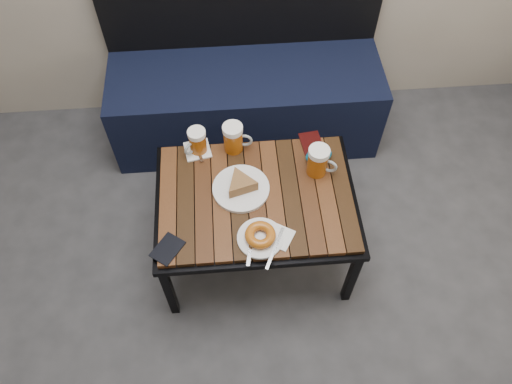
{
  "coord_description": "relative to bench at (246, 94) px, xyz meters",
  "views": [
    {
      "loc": [
        0.13,
        -0.16,
        2.19
      ],
      "look_at": [
        0.23,
        0.97,
        0.5
      ],
      "focal_mm": 35.0,
      "sensor_mm": 36.0,
      "label": 1
    }
  ],
  "objects": [
    {
      "name": "passport_burgundy",
      "position": [
        0.26,
        -0.53,
        0.2
      ],
      "size": [
        0.11,
        0.14,
        0.01
      ],
      "primitive_type": "cube",
      "rotation": [
        0.0,
        0.0,
        0.12
      ],
      "color": "black",
      "rests_on": "cafe_table"
    },
    {
      "name": "knit_pouch",
      "position": [
        0.28,
        -0.62,
        0.23
      ],
      "size": [
        0.14,
        0.11,
        0.05
      ],
      "primitive_type": "ellipsoid",
      "rotation": [
        0.0,
        0.0,
        0.28
      ],
      "color": "#054C7E",
      "rests_on": "cafe_table"
    },
    {
      "name": "cafe_table",
      "position": [
        -0.01,
        -0.79,
        0.16
      ],
      "size": [
        0.84,
        0.62,
        0.47
      ],
      "color": "black",
      "rests_on": "ground"
    },
    {
      "name": "napkin_left",
      "position": [
        -0.24,
        -0.53,
        0.2
      ],
      "size": [
        0.13,
        0.14,
        0.01
      ],
      "rotation": [
        0.0,
        0.0,
        0.19
      ],
      "color": "white",
      "rests_on": "cafe_table"
    },
    {
      "name": "beer_mug_right",
      "position": [
        0.26,
        -0.68,
        0.27
      ],
      "size": [
        0.14,
        0.11,
        0.14
      ],
      "rotation": [
        0.0,
        0.0,
        -0.43
      ],
      "color": "#9F4B0C",
      "rests_on": "cafe_table"
    },
    {
      "name": "beer_mug_left",
      "position": [
        -0.24,
        -0.53,
        0.26
      ],
      "size": [
        0.11,
        0.11,
        0.13
      ],
      "rotation": [
        0.0,
        0.0,
        3.86
      ],
      "color": "#9F4B0C",
      "rests_on": "cafe_table"
    },
    {
      "name": "plate_pie",
      "position": [
        -0.07,
        -0.75,
        0.23
      ],
      "size": [
        0.24,
        0.24,
        0.07
      ],
      "color": "white",
      "rests_on": "cafe_table"
    },
    {
      "name": "plate_bagel",
      "position": [
        -0.01,
        -0.99,
        0.22
      ],
      "size": [
        0.19,
        0.23,
        0.05
      ],
      "color": "white",
      "rests_on": "cafe_table"
    },
    {
      "name": "bench",
      "position": [
        0.0,
        0.0,
        0.0
      ],
      "size": [
        1.4,
        0.5,
        0.95
      ],
      "color": "black",
      "rests_on": "ground"
    },
    {
      "name": "passport_navy",
      "position": [
        -0.37,
        -1.01,
        0.2
      ],
      "size": [
        0.14,
        0.15,
        0.01
      ],
      "primitive_type": "cube",
      "rotation": [
        0.0,
        0.0,
        -0.64
      ],
      "color": "black",
      "rests_on": "cafe_table"
    },
    {
      "name": "napkin_right",
      "position": [
        0.06,
        -0.99,
        0.2
      ],
      "size": [
        0.15,
        0.15,
        0.01
      ],
      "rotation": [
        0.0,
        0.0,
        -0.54
      ],
      "color": "white",
      "rests_on": "cafe_table"
    },
    {
      "name": "beer_mug_centre",
      "position": [
        -0.08,
        -0.53,
        0.27
      ],
      "size": [
        0.13,
        0.09,
        0.14
      ],
      "rotation": [
        0.0,
        0.0,
        -0.14
      ],
      "color": "#9F4B0C",
      "rests_on": "cafe_table"
    }
  ]
}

